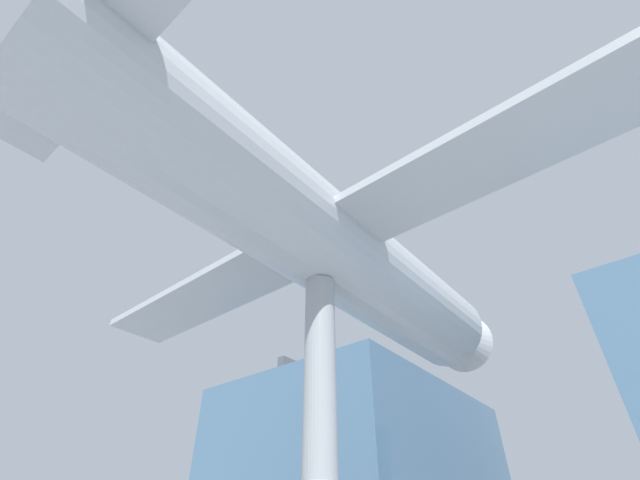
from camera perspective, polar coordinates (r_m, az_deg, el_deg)
The scene contains 2 objects.
support_pylon_central at distance 7.41m, azimuth 0.00°, elevation -25.87°, with size 0.56×0.56×5.96m.
suspended_airplane at distance 9.27m, azimuth 1.19°, elevation -0.79°, with size 14.37×13.47×3.58m.
Camera 1 is at (4.60, -5.64, 1.59)m, focal length 24.00 mm.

